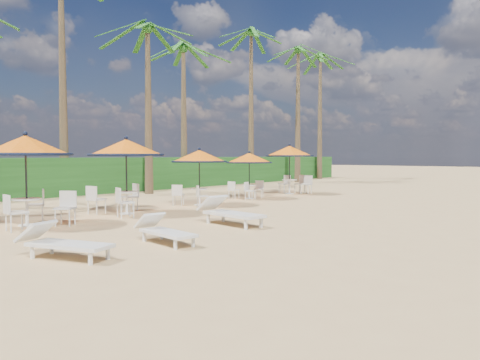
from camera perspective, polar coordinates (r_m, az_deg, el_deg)
The scene contains 15 objects.
ground at distance 9.96m, azimuth -13.99°, elevation -8.13°, with size 160.00×160.00×0.00m, color tan.
scrub_hedge at distance 27.21m, azimuth -12.33°, elevation 0.81°, with size 3.00×40.00×1.80m, color #194716.
station_0 at distance 13.86m, azimuth -24.46°, elevation 2.59°, with size 2.46×2.46×2.56m.
station_1 at distance 15.64m, azimuth -13.87°, elevation 2.74°, with size 2.44×2.44×2.55m.
station_2 at distance 17.92m, azimuth -5.10°, elevation 2.29°, with size 2.12×2.12×2.22m.
station_3 at distance 20.60m, azimuth 1.11°, elevation 1.99°, with size 2.03×2.03×2.11m.
station_4 at distance 23.38m, azimuth 6.21°, elevation 2.78°, with size 2.39×2.39×2.50m.
lounger_near at distance 9.35m, azimuth -20.96°, elevation -7.01°, with size 1.98×1.13×0.68m.
lounger_mid at distance 10.37m, azimuth -9.34°, elevation -6.00°, with size 1.82×0.82×0.63m.
lounger_far at distance 12.95m, azimuth -1.44°, elevation -3.84°, with size 2.26×0.98×0.78m.
palm_3 at distance 24.39m, azimuth -11.20°, elevation 16.61°, with size 5.00×5.00×8.43m.
palm_4 at distance 29.03m, azimuth -6.91°, elevation 14.73°, with size 5.00×5.00×8.58m.
palm_5 at distance 33.72m, azimuth 1.37°, elevation 16.51°, with size 5.00×5.00×10.68m.
palm_6 at distance 34.48m, azimuth 7.12°, elevation 14.56°, with size 5.00×5.00×9.66m.
palm_7 at distance 39.62m, azimuth 9.78°, elevation 13.69°, with size 5.00×5.00×10.14m.
Camera 1 is at (7.87, -5.80, 1.91)m, focal length 35.00 mm.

